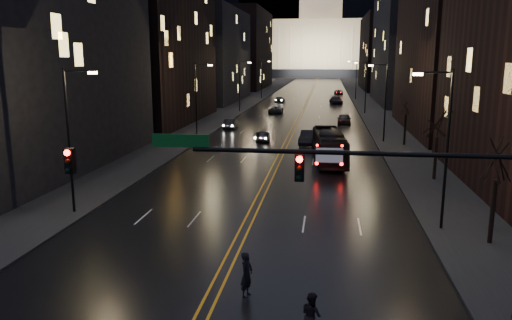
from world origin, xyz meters
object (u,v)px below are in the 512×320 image
at_px(traffic_signal, 366,183).
at_px(oncoming_car_a, 263,135).
at_px(oncoming_car_b, 231,124).
at_px(bus, 329,146).
at_px(pedestrian_b, 311,315).
at_px(receding_car_a, 308,137).
at_px(pedestrian_a, 247,275).

distance_m(traffic_signal, oncoming_car_a, 40.21).
bearing_deg(oncoming_car_b, bus, 121.57).
height_order(traffic_signal, oncoming_car_a, traffic_signal).
xyz_separation_m(oncoming_car_a, pedestrian_b, (6.96, -40.99, 0.15)).
height_order(traffic_signal, oncoming_car_b, traffic_signal).
xyz_separation_m(oncoming_car_b, pedestrian_b, (12.61, -50.69, 0.12)).
bearing_deg(receding_car_a, pedestrian_a, -86.63).
bearing_deg(pedestrian_a, oncoming_car_b, 29.58).
distance_m(traffic_signal, pedestrian_a, 6.16).
distance_m(oncoming_car_b, pedestrian_b, 52.24).
relative_size(oncoming_car_a, receding_car_a, 0.84).
distance_m(traffic_signal, bus, 28.43).
bearing_deg(pedestrian_a, oncoming_car_a, 24.26).
bearing_deg(oncoming_car_a, traffic_signal, 95.53).
height_order(receding_car_a, pedestrian_b, pedestrian_b).
bearing_deg(pedestrian_b, pedestrian_a, 6.86).
xyz_separation_m(traffic_signal, oncoming_car_a, (-8.76, 39.00, -4.42)).
bearing_deg(oncoming_car_b, traffic_signal, 105.19).
distance_m(bus, receding_car_a, 9.75).
relative_size(traffic_signal, receding_car_a, 3.59).
relative_size(receding_car_a, pedestrian_b, 2.89).
bearing_deg(pedestrian_a, bus, 10.99).
relative_size(traffic_signal, pedestrian_b, 10.37).
bearing_deg(pedestrian_b, receding_car_a, -36.26).
bearing_deg(bus, receding_car_a, 98.33).
relative_size(pedestrian_a, pedestrian_b, 1.14).
height_order(traffic_signal, receding_car_a, traffic_signal).
bearing_deg(receding_car_a, pedestrian_b, -82.61).
xyz_separation_m(receding_car_a, pedestrian_a, (-1.10, -36.97, 0.15)).
relative_size(oncoming_car_a, pedestrian_a, 2.13).
distance_m(receding_car_a, pedestrian_a, 36.99).
bearing_deg(pedestrian_b, traffic_signal, -80.63).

